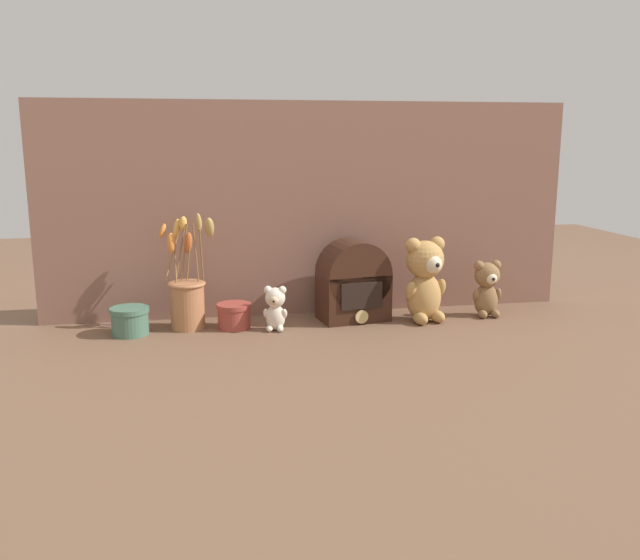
# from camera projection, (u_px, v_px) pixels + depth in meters

# --- Properties ---
(ground_plane) EXTENTS (4.00, 4.00, 0.00)m
(ground_plane) POSITION_uv_depth(u_px,v_px,m) (321.00, 327.00, 1.94)
(ground_plane) COLOR brown
(backdrop_wall) EXTENTS (1.60, 0.02, 0.64)m
(backdrop_wall) POSITION_uv_depth(u_px,v_px,m) (311.00, 210.00, 2.03)
(backdrop_wall) COLOR #845B4C
(backdrop_wall) RESTS_ON ground
(teddy_bear_large) EXTENTS (0.14, 0.13, 0.25)m
(teddy_bear_large) POSITION_uv_depth(u_px,v_px,m) (425.00, 278.00, 1.97)
(teddy_bear_large) COLOR tan
(teddy_bear_large) RESTS_ON ground
(teddy_bear_medium) EXTENTS (0.09, 0.09, 0.17)m
(teddy_bear_medium) POSITION_uv_depth(u_px,v_px,m) (487.00, 287.00, 2.03)
(teddy_bear_medium) COLOR olive
(teddy_bear_medium) RESTS_ON ground
(teddy_bear_small) EXTENTS (0.07, 0.06, 0.13)m
(teddy_bear_small) POSITION_uv_depth(u_px,v_px,m) (275.00, 307.00, 1.89)
(teddy_bear_small) COLOR beige
(teddy_bear_small) RESTS_ON ground
(flower_vase) EXTENTS (0.16, 0.13, 0.33)m
(flower_vase) POSITION_uv_depth(u_px,v_px,m) (187.00, 295.00, 1.90)
(flower_vase) COLOR #AD7047
(flower_vase) RESTS_ON ground
(vintage_radio) EXTENTS (0.21, 0.15, 0.24)m
(vintage_radio) POSITION_uv_depth(u_px,v_px,m) (353.00, 283.00, 1.99)
(vintage_radio) COLOR #381E14
(vintage_radio) RESTS_ON ground
(decorative_tin_tall) EXTENTS (0.10, 0.10, 0.07)m
(decorative_tin_tall) POSITION_uv_depth(u_px,v_px,m) (234.00, 316.00, 1.91)
(decorative_tin_tall) COLOR #993D33
(decorative_tin_tall) RESTS_ON ground
(decorative_tin_short) EXTENTS (0.11, 0.11, 0.08)m
(decorative_tin_short) POSITION_uv_depth(u_px,v_px,m) (130.00, 321.00, 1.85)
(decorative_tin_short) COLOR #47705B
(decorative_tin_short) RESTS_ON ground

